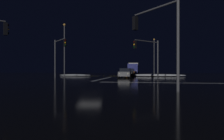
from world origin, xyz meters
TOP-DOWN VIEW (x-y plane):
  - ground at (0.00, 0.00)m, footprint 120.00×120.00m
  - stop_line_north at (0.00, 7.51)m, footprint 0.35×12.80m
  - centre_line_ns at (0.00, 19.11)m, footprint 22.00×0.15m
  - crosswalk_bar_east at (7.61, 0.00)m, footprint 12.80×0.40m
  - snow_bank_left_curb at (-8.31, 17.87)m, footprint 6.75×1.50m
  - snow_bank_right_curb at (8.31, 18.05)m, footprint 11.42×1.50m
  - sedan_gray at (2.94, 10.45)m, footprint 2.02×4.33m
  - sedan_black at (3.07, 16.38)m, footprint 2.02×4.33m
  - sedan_orange at (3.08, 22.17)m, footprint 2.02×4.33m
  - box_truck at (3.37, 29.26)m, footprint 2.68×8.28m
  - traffic_signal_se at (6.71, -6.71)m, footprint 3.04×3.04m
  - traffic_signal_ne at (6.49, 6.49)m, footprint 3.46×3.46m
  - traffic_signal_nw at (-6.66, 6.66)m, footprint 3.19×3.19m
  - streetlamp_left_near at (-8.61, 13.11)m, footprint 0.44×0.44m
  - streetlamp_right_far at (8.61, 29.11)m, footprint 0.44×0.44m

SIDE VIEW (x-z plane):
  - ground at x=0.00m, z-range -0.10..0.00m
  - stop_line_north at x=0.00m, z-range 0.00..0.01m
  - centre_line_ns at x=0.00m, z-range 0.00..0.01m
  - crosswalk_bar_east at x=7.61m, z-range 0.00..0.01m
  - snow_bank_left_curb at x=-8.31m, z-range 0.00..0.39m
  - snow_bank_right_curb at x=8.31m, z-range 0.00..0.49m
  - sedan_gray at x=2.94m, z-range 0.02..1.59m
  - sedan_black at x=3.07m, z-range 0.02..1.59m
  - sedan_orange at x=3.08m, z-range 0.02..1.59m
  - box_truck at x=3.37m, z-range 0.17..3.25m
  - traffic_signal_ne at x=6.49m, z-range 1.09..6.63m
  - traffic_signal_se at x=6.71m, z-range 1.12..7.00m
  - traffic_signal_nw at x=-6.66m, z-range 1.15..7.20m
  - streetlamp_right_far at x=8.61m, z-range 0.69..9.98m
  - streetlamp_left_near at x=-8.61m, z-range 0.70..10.62m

